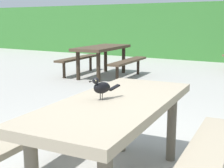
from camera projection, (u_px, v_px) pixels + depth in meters
name	position (u px, v px, depth m)	size (l,w,h in m)	color
picnic_table_foreground	(116.00, 122.00, 2.49)	(1.83, 1.86, 0.74)	gray
bird_grackle	(101.00, 87.00, 2.44)	(0.14, 0.28, 0.18)	black
picnic_table_mid_left	(102.00, 54.00, 7.69)	(1.84, 1.86, 0.74)	#473828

